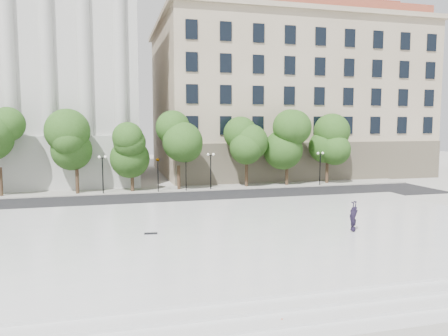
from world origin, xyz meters
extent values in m
plane|color=#B9B6AF|center=(0.00, 0.00, 0.00)|extent=(160.00, 160.00, 0.00)
cube|color=silver|center=(0.00, 3.00, 0.23)|extent=(44.00, 22.00, 0.45)
cube|color=black|center=(0.00, 18.00, 0.01)|extent=(60.00, 8.00, 0.02)
cube|color=#B1AEA3|center=(0.00, 24.00, 0.06)|extent=(60.00, 4.00, 0.12)
cube|color=#B5B4B0|center=(-17.00, 39.00, 12.50)|extent=(30.00, 26.00, 25.00)
cube|color=#C2B094|center=(20.00, 39.00, 10.50)|extent=(36.00, 26.00, 21.00)
cube|color=#AC5037|center=(20.00, 39.00, 22.30)|extent=(34.00, 24.00, 1.40)
cylinder|color=black|center=(-0.39, 22.30, 1.75)|extent=(0.10, 0.10, 3.50)
imported|color=black|center=(-0.39, 22.30, 3.82)|extent=(0.85, 1.61, 0.64)
cylinder|color=black|center=(2.62, 22.30, 1.75)|extent=(0.10, 0.10, 3.50)
imported|color=black|center=(2.62, 22.30, 3.81)|extent=(0.87, 1.57, 0.63)
imported|color=black|center=(9.67, 0.48, 0.72)|extent=(1.56, 2.05, 0.53)
cube|color=black|center=(-2.90, 3.09, 0.49)|extent=(0.83, 0.31, 0.08)
cube|color=silver|center=(0.00, -8.50, 0.15)|extent=(44.00, 1.00, 0.30)
cube|color=silver|center=(0.00, -9.50, 0.07)|extent=(44.00, 1.00, 0.15)
cube|color=red|center=(0.75, -9.50, 0.15)|extent=(0.07, 0.09, 0.01)
cylinder|color=#382619|center=(-15.87, 23.47, 1.49)|extent=(0.36, 0.36, 2.99)
cylinder|color=#382619|center=(-8.60, 23.12, 1.31)|extent=(0.36, 0.36, 2.61)
sphere|color=#1E4112|center=(-8.60, 23.12, 4.86)|extent=(3.94, 3.94, 3.94)
cylinder|color=#382619|center=(-3.02, 23.34, 1.27)|extent=(0.36, 0.36, 2.54)
sphere|color=#1E4112|center=(-3.02, 23.34, 4.71)|extent=(3.59, 3.59, 3.59)
cylinder|color=#382619|center=(2.00, 23.41, 1.37)|extent=(0.36, 0.36, 2.73)
sphere|color=#1E4112|center=(2.00, 23.41, 5.07)|extent=(4.07, 4.07, 4.07)
cylinder|color=#382619|center=(9.88, 23.69, 1.54)|extent=(0.36, 0.36, 3.07)
sphere|color=#1E4112|center=(9.88, 23.69, 5.71)|extent=(3.49, 3.49, 3.49)
cylinder|color=#382619|center=(14.83, 23.58, 1.49)|extent=(0.36, 0.36, 2.98)
sphere|color=#1E4112|center=(14.83, 23.58, 5.53)|extent=(3.89, 3.89, 3.89)
cylinder|color=#382619|center=(20.22, 23.93, 1.35)|extent=(0.36, 0.36, 2.70)
sphere|color=#1E4112|center=(20.22, 23.93, 5.02)|extent=(4.53, 4.53, 4.53)
cylinder|color=black|center=(-6.04, 22.60, 1.90)|extent=(0.12, 0.12, 3.80)
cube|color=black|center=(-6.04, 22.60, 3.80)|extent=(0.60, 0.06, 0.06)
sphere|color=white|center=(-6.34, 22.60, 3.90)|extent=(0.28, 0.28, 0.28)
sphere|color=white|center=(-5.74, 22.60, 3.90)|extent=(0.28, 0.28, 0.28)
cylinder|color=black|center=(5.42, 22.60, 1.93)|extent=(0.12, 0.12, 3.86)
cube|color=black|center=(5.42, 22.60, 3.86)|extent=(0.60, 0.06, 0.06)
sphere|color=white|center=(5.12, 22.60, 3.96)|extent=(0.28, 0.28, 0.28)
sphere|color=white|center=(5.72, 22.60, 3.96)|extent=(0.28, 0.28, 0.28)
cylinder|color=black|center=(18.60, 22.60, 1.89)|extent=(0.12, 0.12, 3.78)
cube|color=black|center=(18.60, 22.60, 3.78)|extent=(0.60, 0.06, 0.06)
sphere|color=white|center=(18.30, 22.60, 3.88)|extent=(0.28, 0.28, 0.28)
sphere|color=white|center=(18.90, 22.60, 3.88)|extent=(0.28, 0.28, 0.28)
camera|label=1|loc=(-5.22, -23.87, 7.33)|focal=35.00mm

